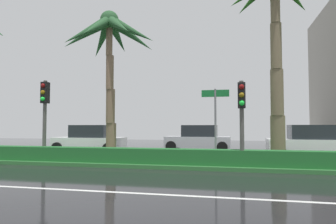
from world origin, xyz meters
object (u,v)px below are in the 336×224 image
traffic_signal_median_right (242,107)px  car_in_traffic_second (198,138)px  palm_tree_mid_left (109,40)px  palm_tree_centre_left (276,10)px  street_name_sign (215,116)px  car_in_traffic_leading (90,140)px  car_in_traffic_third (310,142)px  traffic_signal_median_left (45,105)px

traffic_signal_median_right → car_in_traffic_second: traffic_signal_median_right is taller
palm_tree_mid_left → traffic_signal_median_right: size_ratio=2.23×
palm_tree_mid_left → car_in_traffic_second: (3.55, 6.64, -5.01)m
palm_tree_mid_left → palm_tree_centre_left: size_ratio=0.86×
street_name_sign → car_in_traffic_leading: bearing=148.2°
palm_tree_mid_left → palm_tree_centre_left: (7.67, -0.35, 0.72)m
car_in_traffic_leading → palm_tree_centre_left: bearing=159.2°
traffic_signal_median_right → car_in_traffic_third: 7.06m
palm_tree_centre_left → traffic_signal_median_left: 10.92m
street_name_sign → traffic_signal_median_left: bearing=-178.8°
palm_tree_centre_left → street_name_sign: bearing=-158.8°
traffic_signal_median_right → car_in_traffic_leading: traffic_signal_median_right is taller
traffic_signal_median_left → street_name_sign: traffic_signal_median_left is taller
car_in_traffic_third → car_in_traffic_leading: bearing=1.2°
palm_tree_centre_left → traffic_signal_median_right: bearing=-133.5°
palm_tree_centre_left → car_in_traffic_third: bearing=62.6°
palm_tree_centre_left → palm_tree_mid_left: bearing=177.4°
traffic_signal_median_right → street_name_sign: 1.21m
traffic_signal_median_left → car_in_traffic_second: traffic_signal_median_left is taller
car_in_traffic_third → traffic_signal_median_right: bearing=57.7°
traffic_signal_median_left → car_in_traffic_leading: 5.43m
palm_tree_mid_left → traffic_signal_median_left: 4.31m
traffic_signal_median_left → car_in_traffic_third: size_ratio=0.83×
palm_tree_mid_left → palm_tree_centre_left: 7.71m
palm_tree_mid_left → car_in_traffic_leading: bearing=127.8°
street_name_sign → car_in_traffic_leading: 9.49m
palm_tree_centre_left → car_in_traffic_leading: bearing=159.2°
car_in_traffic_leading → car_in_traffic_third: same height
palm_tree_mid_left → street_name_sign: 6.53m
palm_tree_mid_left → street_name_sign: palm_tree_mid_left is taller
traffic_signal_median_left → car_in_traffic_second: bearing=53.5°
palm_tree_centre_left → traffic_signal_median_right: 4.72m
palm_tree_mid_left → car_in_traffic_leading: 6.80m
palm_tree_mid_left → traffic_signal_median_left: palm_tree_mid_left is taller
street_name_sign → car_in_traffic_third: (4.70, 5.23, -1.25)m
traffic_signal_median_right → traffic_signal_median_left: bearing=177.1°
car_in_traffic_leading → car_in_traffic_second: bearing=-154.8°
car_in_traffic_leading → car_in_traffic_second: same height
traffic_signal_median_left → palm_tree_mid_left: bearing=31.1°
car_in_traffic_leading → car_in_traffic_third: size_ratio=1.00×
palm_tree_centre_left → car_in_traffic_second: bearing=120.5°
palm_tree_centre_left → car_in_traffic_leading: size_ratio=1.94×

